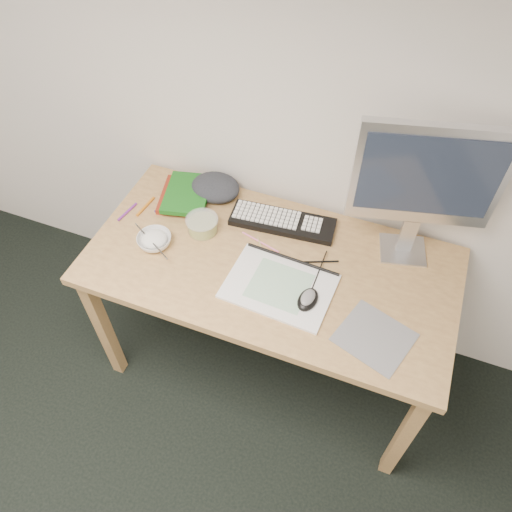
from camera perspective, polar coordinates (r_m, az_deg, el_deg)
The scene contains 18 objects.
desk at distance 1.95m, azimuth 1.59°, elevation -2.36°, with size 1.40×0.70×0.75m.
mousepad at distance 1.75m, azimuth 13.38°, elevation -9.02°, with size 0.23×0.21×0.00m, color slate.
sketchpad at distance 1.82m, azimuth 2.69°, elevation -3.47°, with size 0.38×0.27×0.01m, color white.
keyboard at distance 2.02m, azimuth 3.05°, elevation 3.91°, with size 0.42×0.13×0.02m, color black.
monitor at distance 1.76m, azimuth 18.93°, elevation 8.24°, with size 0.49×0.19×0.58m.
mouse at distance 1.77m, azimuth 5.96°, elevation -4.76°, with size 0.07×0.11×0.04m, color black.
rice_bowl at distance 1.97m, azimuth -11.52°, elevation 1.73°, with size 0.13×0.13×0.04m, color white.
chopsticks at distance 1.94m, azimuth -11.90°, elevation 1.68°, with size 0.02×0.02×0.22m, color silver.
fruit_tub at distance 1.99m, azimuth -6.15°, elevation 3.56°, with size 0.13×0.13×0.06m, color #DAC54D.
book_red at distance 2.15m, azimuth -8.50°, elevation 6.84°, with size 0.17×0.22×0.02m, color maroon.
book_green at distance 2.12m, azimuth -7.86°, elevation 7.07°, with size 0.18×0.24×0.02m, color #185F17.
cloth_lump at distance 2.13m, azimuth -4.66°, elevation 7.82°, with size 0.17×0.15×0.07m, color #292B31.
pencil_pink at distance 1.95m, azimuth 0.50°, elevation 1.61°, with size 0.01×0.01×0.17m, color pink.
pencil_tan at distance 1.91m, azimuth 0.92°, elevation 0.09°, with size 0.01×0.01×0.19m, color tan.
pencil_black at distance 1.90m, azimuth 6.74°, elevation -0.66°, with size 0.01×0.01×0.18m, color black.
marker_blue at distance 2.12m, azimuth -10.11°, elevation 5.63°, with size 0.01×0.01×0.12m, color #1D1C99.
marker_orange at distance 2.14m, azimuth -12.53°, elevation 5.56°, with size 0.01×0.01×0.12m, color orange.
marker_purple at distance 2.13m, azimuth -14.49°, elevation 4.92°, with size 0.01×0.01×0.11m, color #72268D.
Camera 1 is at (0.64, 0.30, 2.22)m, focal length 35.00 mm.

